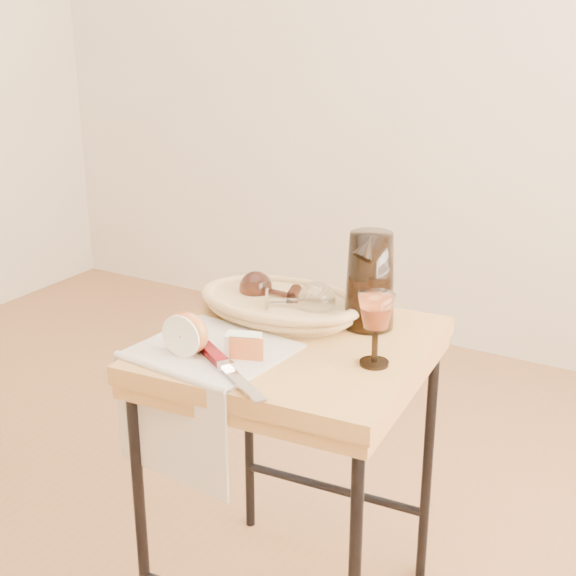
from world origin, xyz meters
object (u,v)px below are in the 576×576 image
Objects in this scene: side_table at (293,482)px; bread_basket at (280,307)px; wine_goblet at (375,329)px; table_knife at (228,367)px; pitcher at (370,280)px; goblet_lying_a at (272,292)px; tea_towel at (212,350)px; goblet_lying_b at (295,301)px; apple_half at (187,333)px.

bread_basket is (-0.09, 0.10, 0.36)m from side_table.
wine_goblet is 0.57× the size of table_knife.
pitcher is 0.38m from table_knife.
wine_goblet reaches higher than bread_basket.
wine_goblet is at bearing 160.74° from goblet_lying_a.
goblet_lying_a is 0.49× the size of pitcher.
side_table is at bearing 115.21° from table_knife.
tea_towel is at bearing -160.65° from wine_goblet.
goblet_lying_b is (0.08, -0.03, 0.00)m from goblet_lying_a.
apple_half reaches higher than bread_basket.
wine_goblet is at bearing -46.81° from pitcher.
wine_goblet is 0.29m from table_knife.
table_knife is (0.09, -0.31, -0.03)m from goblet_lying_a.
goblet_lying_b is 0.53× the size of table_knife.
wine_goblet is at bearing 22.67° from apple_half.
side_table is 2.03× the size of bread_basket.
wine_goblet is (0.19, -0.02, 0.41)m from side_table.
goblet_lying_a is at bearing 97.03° from tea_towel.
pitcher is at bearing -166.46° from goblet_lying_a.
goblet_lying_b reaches higher than goblet_lying_a.
side_table is 2.64× the size of table_knife.
tea_towel is 3.02× the size of apple_half.
goblet_lying_a is 0.09m from goblet_lying_b.
bread_basket is (0.02, 0.23, 0.02)m from tea_towel.
apple_half is 0.36× the size of table_knife.
wine_goblet is (0.30, 0.11, 0.07)m from tea_towel.
wine_goblet reaches higher than table_knife.
side_table is at bearing 140.69° from goblet_lying_a.
goblet_lying_a is 0.33m from table_knife.
table_knife is at bearing -16.87° from apple_half.
table_knife is (-0.02, -0.20, 0.36)m from side_table.
table_knife is (-0.12, -0.35, -0.09)m from pitcher.
apple_half is at bearing -142.22° from goblet_lying_b.
pitcher is 0.96× the size of table_knife.
goblet_lying_a is at bearing 126.64° from goblet_lying_b.
pitcher is (0.22, 0.04, 0.05)m from goblet_lying_a.
goblet_lying_a reaches higher than side_table.
pitcher is 1.69× the size of wine_goblet.
goblet_lying_b is at bearing 76.01° from tea_towel.
goblet_lying_a is 1.31× the size of apple_half.
wine_goblet is (0.23, -0.10, 0.02)m from goblet_lying_b.
pitcher is at bearing 51.71° from apple_half.
pitcher is (0.21, 0.28, 0.10)m from tea_towel.
wine_goblet is (0.09, -0.17, -0.03)m from pitcher.
apple_half is at bearing -101.66° from bread_basket.
apple_half is at bearing -112.35° from pitcher.
wine_goblet is at bearing 24.57° from tea_towel.
goblet_lying_b is (0.05, -0.02, 0.03)m from bread_basket.
tea_towel is 1.92× the size of wine_goblet.
goblet_lying_a is at bearing 136.55° from side_table.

